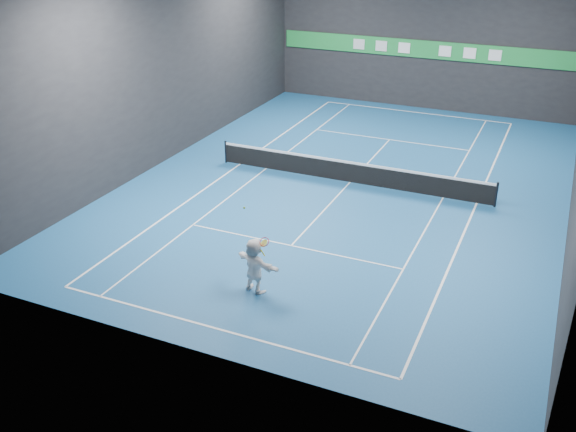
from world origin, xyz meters
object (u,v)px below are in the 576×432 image
at_px(player, 255,265).
at_px(tennis_racket, 264,243).
at_px(tennis_ball, 244,208).
at_px(tennis_net, 350,171).

bearing_deg(player, tennis_racket, -152.90).
bearing_deg(tennis_ball, tennis_net, 88.44).
height_order(player, tennis_ball, tennis_ball).
xyz_separation_m(tennis_ball, tennis_net, (0.25, 9.38, -2.18)).
bearing_deg(tennis_net, tennis_racket, -87.10).
bearing_deg(tennis_ball, tennis_racket, -13.53).
xyz_separation_m(tennis_net, tennis_racket, (0.48, -9.56, 1.20)).
xyz_separation_m(tennis_ball, tennis_racket, (0.74, -0.18, -0.98)).
distance_m(tennis_net, tennis_racket, 9.65).
distance_m(player, tennis_net, 9.61).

